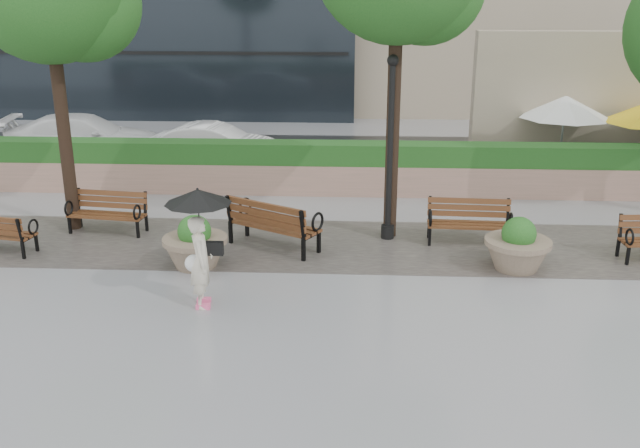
{
  "coord_description": "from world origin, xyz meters",
  "views": [
    {
      "loc": [
        1.12,
        -11.17,
        5.26
      ],
      "look_at": [
        0.48,
        1.13,
        1.1
      ],
      "focal_mm": 40.0,
      "sensor_mm": 36.0,
      "label": 1
    }
  ],
  "objects_px": {
    "car_right": "(215,145)",
    "bench_1": "(108,221)",
    "bench_3": "(468,231)",
    "planter_left": "(195,247)",
    "car_left": "(85,137)",
    "bench_2": "(274,234)",
    "lamppost": "(390,161)",
    "pedestrian": "(200,236)",
    "planter_right": "(517,249)"
  },
  "relations": [
    {
      "from": "bench_1",
      "to": "planter_right",
      "type": "relative_size",
      "value": 1.39
    },
    {
      "from": "bench_3",
      "to": "car_left",
      "type": "distance_m",
      "value": 13.07
    },
    {
      "from": "bench_3",
      "to": "planter_left",
      "type": "bearing_deg",
      "value": -160.84
    },
    {
      "from": "planter_left",
      "to": "car_right",
      "type": "distance_m",
      "value": 8.29
    },
    {
      "from": "planter_left",
      "to": "bench_1",
      "type": "bearing_deg",
      "value": 141.44
    },
    {
      "from": "bench_3",
      "to": "pedestrian",
      "type": "bearing_deg",
      "value": -143.41
    },
    {
      "from": "lamppost",
      "to": "car_right",
      "type": "relative_size",
      "value": 1.03
    },
    {
      "from": "planter_left",
      "to": "pedestrian",
      "type": "height_order",
      "value": "pedestrian"
    },
    {
      "from": "bench_1",
      "to": "planter_left",
      "type": "relative_size",
      "value": 1.4
    },
    {
      "from": "bench_3",
      "to": "bench_2",
      "type": "bearing_deg",
      "value": -170.0
    },
    {
      "from": "bench_1",
      "to": "planter_left",
      "type": "bearing_deg",
      "value": -31.15
    },
    {
      "from": "lamppost",
      "to": "car_right",
      "type": "xyz_separation_m",
      "value": [
        -4.98,
        6.36,
        -1.09
      ]
    },
    {
      "from": "bench_2",
      "to": "planter_right",
      "type": "distance_m",
      "value": 4.91
    },
    {
      "from": "planter_right",
      "to": "car_left",
      "type": "xyz_separation_m",
      "value": [
        -11.64,
        8.6,
        0.29
      ]
    },
    {
      "from": "planter_right",
      "to": "bench_3",
      "type": "bearing_deg",
      "value": 116.61
    },
    {
      "from": "car_right",
      "to": "bench_1",
      "type": "bearing_deg",
      "value": 174.64
    },
    {
      "from": "bench_3",
      "to": "pedestrian",
      "type": "height_order",
      "value": "pedestrian"
    },
    {
      "from": "bench_1",
      "to": "bench_3",
      "type": "distance_m",
      "value": 7.89
    },
    {
      "from": "bench_2",
      "to": "car_left",
      "type": "bearing_deg",
      "value": -18.09
    },
    {
      "from": "bench_3",
      "to": "pedestrian",
      "type": "xyz_separation_m",
      "value": [
        -5.0,
        -3.34,
        0.98
      ]
    },
    {
      "from": "bench_1",
      "to": "planter_left",
      "type": "height_order",
      "value": "planter_left"
    },
    {
      "from": "pedestrian",
      "to": "planter_right",
      "type": "bearing_deg",
      "value": -80.09
    },
    {
      "from": "bench_2",
      "to": "bench_3",
      "type": "bearing_deg",
      "value": -142.52
    },
    {
      "from": "bench_1",
      "to": "bench_3",
      "type": "height_order",
      "value": "bench_3"
    },
    {
      "from": "bench_1",
      "to": "planter_right",
      "type": "xyz_separation_m",
      "value": [
        8.61,
        -1.72,
        0.15
      ]
    },
    {
      "from": "pedestrian",
      "to": "bench_3",
      "type": "bearing_deg",
      "value": -64.79
    },
    {
      "from": "bench_3",
      "to": "pedestrian",
      "type": "relative_size",
      "value": 0.86
    },
    {
      "from": "bench_2",
      "to": "car_right",
      "type": "bearing_deg",
      "value": -39.7
    },
    {
      "from": "planter_left",
      "to": "car_left",
      "type": "height_order",
      "value": "car_left"
    },
    {
      "from": "planter_left",
      "to": "car_left",
      "type": "xyz_separation_m",
      "value": [
        -5.41,
        8.78,
        0.29
      ]
    },
    {
      "from": "bench_1",
      "to": "lamppost",
      "type": "relative_size",
      "value": 0.45
    },
    {
      "from": "bench_2",
      "to": "bench_1",
      "type": "bearing_deg",
      "value": 18.39
    },
    {
      "from": "planter_right",
      "to": "car_left",
      "type": "height_order",
      "value": "car_left"
    },
    {
      "from": "lamppost",
      "to": "car_left",
      "type": "relative_size",
      "value": 0.81
    },
    {
      "from": "bench_2",
      "to": "bench_3",
      "type": "xyz_separation_m",
      "value": [
        4.11,
        0.51,
        -0.04
      ]
    },
    {
      "from": "planter_left",
      "to": "car_left",
      "type": "relative_size",
      "value": 0.26
    },
    {
      "from": "bench_1",
      "to": "pedestrian",
      "type": "height_order",
      "value": "pedestrian"
    },
    {
      "from": "bench_1",
      "to": "bench_3",
      "type": "xyz_separation_m",
      "value": [
        7.89,
        -0.29,
        0.01
      ]
    },
    {
      "from": "bench_3",
      "to": "planter_right",
      "type": "distance_m",
      "value": 1.61
    },
    {
      "from": "bench_1",
      "to": "bench_2",
      "type": "xyz_separation_m",
      "value": [
        3.78,
        -0.8,
        0.05
      ]
    },
    {
      "from": "pedestrian",
      "to": "bench_1",
      "type": "bearing_deg",
      "value": 29.96
    },
    {
      "from": "planter_left",
      "to": "car_left",
      "type": "distance_m",
      "value": 10.32
    },
    {
      "from": "bench_2",
      "to": "planter_right",
      "type": "height_order",
      "value": "same"
    },
    {
      "from": "bench_3",
      "to": "planter_left",
      "type": "distance_m",
      "value": 5.74
    },
    {
      "from": "bench_3",
      "to": "car_left",
      "type": "relative_size",
      "value": 0.37
    },
    {
      "from": "car_right",
      "to": "pedestrian",
      "type": "height_order",
      "value": "pedestrian"
    },
    {
      "from": "planter_right",
      "to": "pedestrian",
      "type": "height_order",
      "value": "pedestrian"
    },
    {
      "from": "lamppost",
      "to": "bench_1",
      "type": "bearing_deg",
      "value": 179.44
    },
    {
      "from": "planter_left",
      "to": "car_right",
      "type": "bearing_deg",
      "value": 98.18
    },
    {
      "from": "car_right",
      "to": "bench_3",
      "type": "bearing_deg",
      "value": -129.15
    }
  ]
}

